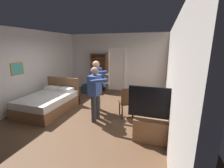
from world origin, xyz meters
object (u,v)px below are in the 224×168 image
(tv_flatscreen, at_px, (154,125))
(laptop, at_px, (142,94))
(wooden_chair, at_px, (127,101))
(person_striped_shirt, at_px, (97,82))
(suitcase_small, at_px, (88,89))
(bookshelf, at_px, (100,71))
(side_table, at_px, (143,103))
(bottle_on_table, at_px, (147,93))
(bed, at_px, (49,102))
(person_blue_shirt, at_px, (95,90))
(suitcase_dark, at_px, (96,89))

(tv_flatscreen, xyz_separation_m, laptop, (-0.46, 1.19, 0.34))
(wooden_chair, relative_size, person_striped_shirt, 0.57)
(laptop, height_order, suitcase_small, laptop)
(bookshelf, height_order, laptop, bookshelf)
(side_table, bearing_deg, tv_flatscreen, -70.67)
(person_striped_shirt, relative_size, suitcase_small, 3.27)
(bookshelf, relative_size, bottle_on_table, 6.52)
(laptop, bearing_deg, bed, -171.79)
(bottle_on_table, bearing_deg, suitcase_small, 147.58)
(laptop, height_order, person_blue_shirt, person_blue_shirt)
(bed, distance_m, side_table, 3.20)
(laptop, bearing_deg, tv_flatscreen, -68.88)
(laptop, distance_m, wooden_chair, 0.51)
(bed, xyz_separation_m, bottle_on_table, (3.30, 0.42, 0.52))
(tv_flatscreen, height_order, side_table, tv_flatscreen)
(person_striped_shirt, bearing_deg, person_blue_shirt, -69.83)
(tv_flatscreen, distance_m, wooden_chair, 1.36)
(suitcase_dark, bearing_deg, suitcase_small, -170.58)
(bookshelf, relative_size, tv_flatscreen, 1.39)
(person_striped_shirt, bearing_deg, side_table, 0.63)
(laptop, bearing_deg, suitcase_dark, 141.01)
(suitcase_dark, bearing_deg, person_striped_shirt, -75.04)
(side_table, relative_size, person_striped_shirt, 0.40)
(side_table, bearing_deg, suitcase_small, 147.45)
(person_blue_shirt, xyz_separation_m, suitcase_small, (-1.48, 2.46, -0.74))
(bottle_on_table, height_order, person_blue_shirt, person_blue_shirt)
(bed, relative_size, person_striped_shirt, 1.11)
(bookshelf, xyz_separation_m, person_blue_shirt, (1.20, -3.22, -0.05))
(laptop, xyz_separation_m, bottle_on_table, (0.17, -0.04, 0.07))
(side_table, distance_m, person_striped_shirt, 1.64)
(bottle_on_table, bearing_deg, wooden_chair, -167.78)
(tv_flatscreen, height_order, person_blue_shirt, person_blue_shirt)
(laptop, relative_size, person_striped_shirt, 0.20)
(bookshelf, xyz_separation_m, laptop, (2.48, -2.59, -0.24))
(side_table, height_order, suitcase_dark, side_table)
(laptop, xyz_separation_m, suitcase_small, (-2.76, 1.83, -0.55))
(wooden_chair, bearing_deg, person_striped_shirt, 169.96)
(bookshelf, height_order, suitcase_small, bookshelf)
(tv_flatscreen, relative_size, side_table, 1.90)
(laptop, height_order, suitcase_dark, laptop)
(bookshelf, height_order, wooden_chair, bookshelf)
(laptop, relative_size, person_blue_shirt, 0.21)
(bottle_on_table, distance_m, suitcase_dark, 3.32)
(laptop, relative_size, wooden_chair, 0.35)
(bookshelf, relative_size, suitcase_dark, 4.05)
(suitcase_small, bearing_deg, bed, -94.99)
(tv_flatscreen, relative_size, suitcase_small, 2.50)
(bed, xyz_separation_m, person_blue_shirt, (1.85, -0.18, 0.64))
(bed, distance_m, bottle_on_table, 3.37)
(person_striped_shirt, height_order, suitcase_dark, person_striped_shirt)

